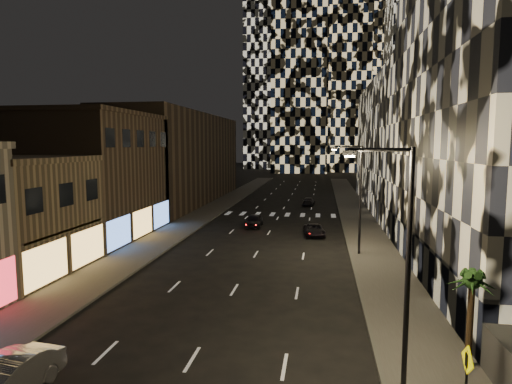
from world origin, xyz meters
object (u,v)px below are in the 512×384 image
(car_dark_oncoming, at_px, (309,201))
(ped_sign, at_px, (467,373))
(car_dark_midlane, at_px, (254,221))
(streetlight_far, at_px, (358,192))
(streetlight_near, at_px, (402,251))
(palm_tree, at_px, (472,287))
(car_silver_parked, at_px, (4,380))
(car_dark_rightlane, at_px, (314,230))

(car_dark_oncoming, relative_size, ped_sign, 1.45)
(car_dark_midlane, distance_m, car_dark_oncoming, 19.22)
(car_dark_midlane, relative_size, ped_sign, 1.44)
(streetlight_far, xyz_separation_m, ped_sign, (1.64, -22.44, -3.22))
(streetlight_near, height_order, car_dark_oncoming, streetlight_near)
(car_dark_midlane, bearing_deg, car_dark_oncoming, 73.06)
(ped_sign, relative_size, palm_tree, 0.71)
(streetlight_near, bearing_deg, ped_sign, -56.12)
(streetlight_near, bearing_deg, car_dark_oncoming, 95.63)
(streetlight_near, relative_size, ped_sign, 3.12)
(car_silver_parked, bearing_deg, palm_tree, 22.01)
(streetlight_far, relative_size, ped_sign, 3.12)
(car_dark_rightlane, bearing_deg, car_silver_parked, -116.58)
(car_silver_parked, relative_size, ped_sign, 1.61)
(car_dark_midlane, relative_size, palm_tree, 1.02)
(palm_tree, bearing_deg, car_silver_parked, -164.25)
(car_dark_rightlane, relative_size, palm_tree, 1.03)
(car_silver_parked, height_order, palm_tree, palm_tree)
(streetlight_near, xyz_separation_m, palm_tree, (3.15, 1.96, -1.85))
(car_silver_parked, bearing_deg, streetlight_near, 17.92)
(streetlight_near, distance_m, car_dark_oncoming, 49.72)
(car_silver_parked, bearing_deg, ped_sign, 8.00)
(car_dark_midlane, bearing_deg, palm_tree, -65.10)
(streetlight_near, height_order, car_dark_midlane, streetlight_near)
(car_dark_midlane, height_order, car_dark_oncoming, car_dark_midlane)
(streetlight_far, xyz_separation_m, palm_tree, (3.15, -18.04, -1.85))
(palm_tree, bearing_deg, car_dark_midlane, 115.11)
(streetlight_near, distance_m, streetlight_far, 20.00)
(streetlight_far, height_order, car_silver_parked, streetlight_far)
(streetlight_far, height_order, palm_tree, streetlight_far)
(car_silver_parked, distance_m, car_dark_oncoming, 53.00)
(streetlight_near, height_order, streetlight_far, same)
(car_silver_parked, xyz_separation_m, ped_sign, (15.79, 0.48, 1.37))
(streetlight_near, height_order, ped_sign, streetlight_near)
(streetlight_near, relative_size, streetlight_far, 1.00)
(streetlight_near, xyz_separation_m, car_dark_midlane, (-10.39, 30.85, -4.65))
(ped_sign, xyz_separation_m, palm_tree, (1.51, 4.40, 1.37))
(car_dark_oncoming, height_order, car_dark_rightlane, car_dark_oncoming)
(streetlight_near, height_order, palm_tree, streetlight_near)
(car_dark_oncoming, relative_size, car_dark_rightlane, 1.00)
(streetlight_near, relative_size, car_silver_parked, 1.94)
(streetlight_near, height_order, car_dark_rightlane, streetlight_near)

